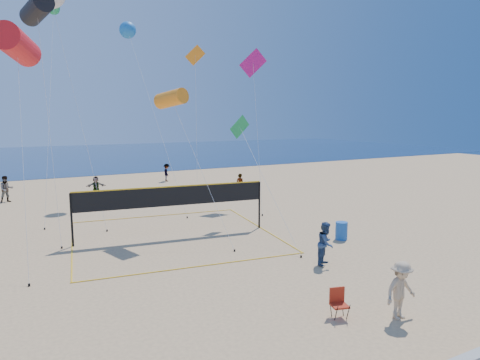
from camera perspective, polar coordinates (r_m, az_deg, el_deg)
name	(u,v)px	position (r m, az deg, el deg)	size (l,w,h in m)	color
ground	(276,355)	(11.97, 4.87, -22.23)	(120.00, 120.00, 0.00)	tan
ocean	(55,157)	(71.08, -23.48, 2.88)	(140.00, 50.00, 0.03)	navy
bystander_a	(326,243)	(18.22, 11.36, -8.28)	(0.88, 0.68, 1.81)	navy
bystander_b	(401,290)	(14.21, 20.66, -13.59)	(1.16, 0.67, 1.80)	tan
far_person_1	(96,186)	(34.59, -18.65, -0.81)	(1.45, 0.46, 1.56)	gray
far_person_2	(240,185)	(32.79, 0.03, -0.66)	(0.65, 0.43, 1.78)	gray
far_person_3	(6,189)	(34.83, -28.72, -1.07)	(0.92, 0.72, 1.90)	gray
far_person_4	(167,173)	(40.99, -9.75, 0.98)	(1.08, 0.62, 1.67)	gray
camp_chair	(338,301)	(13.92, 12.98, -15.46)	(0.59, 0.70, 1.01)	#AB2613
trash_barrel	(341,231)	(22.08, 13.37, -6.60)	(0.59, 0.59, 0.89)	#1B57B1
volleyball_net	(173,202)	(21.99, -8.98, -2.87)	(10.94, 10.81, 2.63)	black
kite_0	(17,45)	(22.75, -27.58, 15.64)	(2.19, 7.58, 10.14)	red
kite_1	(37,9)	(25.90, -25.47, 19.85)	(1.63, 5.79, 12.26)	black
kite_2	(171,99)	(22.63, -9.16, 10.64)	(2.00, 5.77, 7.53)	orange
kite_4	(243,134)	(24.23, 0.41, 6.15)	(1.55, 7.40, 6.20)	green
kite_5	(253,68)	(31.25, 1.80, 14.68)	(3.22, 5.22, 10.89)	#C1157A
kite_7	(128,30)	(34.33, -14.75, 18.76)	(1.76, 9.79, 13.00)	blue
kite_8	(54,4)	(34.62, -23.58, 20.68)	(2.52, 9.72, 14.38)	green
kite_9	(195,63)	(35.22, -5.98, 15.20)	(1.61, 2.24, 11.71)	orange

